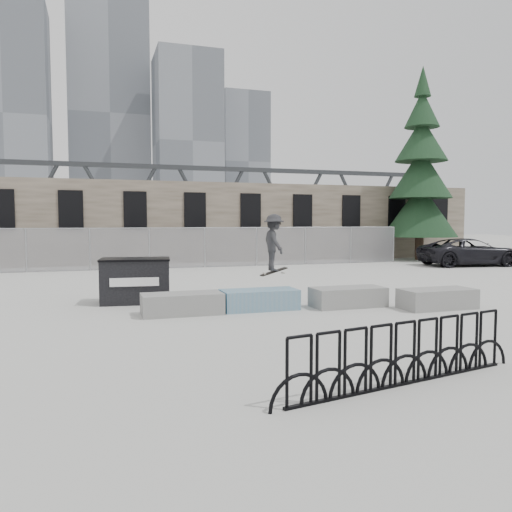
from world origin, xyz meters
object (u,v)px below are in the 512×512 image
at_px(skateboarder, 274,243).
at_px(bike_rack, 405,355).
at_px(planter_offset, 437,298).
at_px(planter_far_left, 182,303).
at_px(suv, 470,252).
at_px(spruce_tree, 421,179).
at_px(planter_center_right, 348,296).
at_px(dumpster, 135,280).
at_px(planter_center_left, 259,299).

bearing_deg(skateboarder, bike_rack, 175.76).
bearing_deg(planter_offset, skateboarder, 153.97).
bearing_deg(planter_far_left, bike_rack, -71.54).
xyz_separation_m(planter_far_left, suv, (16.62, 9.05, 0.43)).
xyz_separation_m(planter_offset, suv, (10.00, 10.32, 0.43)).
height_order(planter_far_left, spruce_tree, spruce_tree).
relative_size(planter_far_left, suv, 0.39).
bearing_deg(skateboarder, planter_offset, -115.74).
distance_m(planter_center_right, bike_rack, 6.54).
bearing_deg(planter_far_left, spruce_tree, 38.71).
distance_m(planter_center_right, dumpster, 6.01).
bearing_deg(planter_offset, spruce_tree, 55.60).
distance_m(planter_center_right, spruce_tree, 18.74).
height_order(planter_center_left, bike_rack, bike_rack).
bearing_deg(planter_center_left, suv, 31.72).
xyz_separation_m(planter_center_right, spruce_tree, (12.09, 13.56, 4.58)).
bearing_deg(planter_far_left, planter_center_right, -3.37).
distance_m(planter_far_left, dumpster, 2.44).
relative_size(dumpster, spruce_tree, 0.18).
height_order(suv, skateboarder, skateboarder).
bearing_deg(bike_rack, planter_center_left, 90.63).
bearing_deg(spruce_tree, bike_rack, -126.36).
bearing_deg(bike_rack, planter_offset, 48.54).
height_order(planter_offset, skateboarder, skateboarder).
distance_m(planter_offset, bike_rack, 6.80).
relative_size(dumpster, suv, 0.40).
relative_size(planter_center_left, dumpster, 0.97).
relative_size(planter_center_right, spruce_tree, 0.17).
bearing_deg(skateboarder, dumpster, 67.36).
distance_m(spruce_tree, skateboarder, 19.05).
distance_m(bike_rack, skateboarder, 7.16).
distance_m(planter_center_left, bike_rack, 6.40).
bearing_deg(bike_rack, suv, 46.74).
height_order(dumpster, bike_rack, dumpster).
height_order(spruce_tree, skateboarder, spruce_tree).
distance_m(planter_center_left, spruce_tree, 20.19).
xyz_separation_m(planter_far_left, planter_center_right, (4.49, -0.26, 0.00)).
bearing_deg(bike_rack, spruce_tree, 53.64).
height_order(planter_far_left, bike_rack, bike_rack).
relative_size(planter_center_left, skateboarder, 1.17).
bearing_deg(spruce_tree, suv, -89.55).
bearing_deg(dumpster, planter_center_left, -28.85).
bearing_deg(bike_rack, planter_center_right, 68.71).
height_order(planter_center_left, planter_center_right, same).
relative_size(planter_far_left, skateboarder, 1.17).
bearing_deg(skateboarder, planter_center_right, -116.74).
bearing_deg(planter_center_right, planter_offset, -25.16).
height_order(planter_center_left, dumpster, dumpster).
bearing_deg(spruce_tree, planter_offset, -124.40).
relative_size(dumpster, skateboarder, 1.20).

